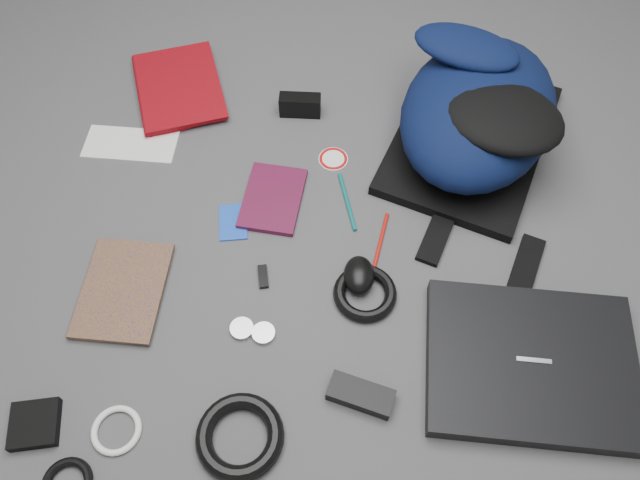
{
  "coord_description": "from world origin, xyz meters",
  "views": [
    {
      "loc": [
        0.03,
        -0.7,
        1.17
      ],
      "look_at": [
        0.0,
        0.0,
        0.02
      ],
      "focal_mm": 35.0,
      "sensor_mm": 36.0,
      "label": 1
    }
  ],
  "objects_px": {
    "dvd_case": "(273,198)",
    "compact_camera": "(300,105)",
    "comic_book": "(83,287)",
    "backpack": "(478,111)",
    "pouch": "(35,424)",
    "textbook_red": "(138,96)",
    "mouse": "(359,275)",
    "power_brick": "(361,395)",
    "laptop": "(531,364)"
  },
  "relations": [
    {
      "from": "dvd_case",
      "to": "compact_camera",
      "type": "distance_m",
      "value": 0.27
    },
    {
      "from": "comic_book",
      "to": "backpack",
      "type": "bearing_deg",
      "value": 30.38
    },
    {
      "from": "pouch",
      "to": "compact_camera",
      "type": "bearing_deg",
      "value": 61.04
    },
    {
      "from": "textbook_red",
      "to": "pouch",
      "type": "relative_size",
      "value": 3.21
    },
    {
      "from": "mouse",
      "to": "backpack",
      "type": "bearing_deg",
      "value": 54.64
    },
    {
      "from": "pouch",
      "to": "comic_book",
      "type": "bearing_deg",
      "value": 86.05
    },
    {
      "from": "dvd_case",
      "to": "compact_camera",
      "type": "bearing_deg",
      "value": 87.58
    },
    {
      "from": "compact_camera",
      "to": "pouch",
      "type": "relative_size",
      "value": 1.17
    },
    {
      "from": "comic_book",
      "to": "power_brick",
      "type": "distance_m",
      "value": 0.62
    },
    {
      "from": "power_brick",
      "to": "textbook_red",
      "type": "bearing_deg",
      "value": 144.41
    },
    {
      "from": "backpack",
      "to": "compact_camera",
      "type": "distance_m",
      "value": 0.43
    },
    {
      "from": "laptop",
      "to": "power_brick",
      "type": "height_order",
      "value": "laptop"
    },
    {
      "from": "power_brick",
      "to": "dvd_case",
      "type": "bearing_deg",
      "value": 131.41
    },
    {
      "from": "backpack",
      "to": "power_brick",
      "type": "distance_m",
      "value": 0.7
    },
    {
      "from": "comic_book",
      "to": "mouse",
      "type": "relative_size",
      "value": 2.57
    },
    {
      "from": "mouse",
      "to": "pouch",
      "type": "distance_m",
      "value": 0.68
    },
    {
      "from": "laptop",
      "to": "comic_book",
      "type": "bearing_deg",
      "value": 174.97
    },
    {
      "from": "laptop",
      "to": "dvd_case",
      "type": "bearing_deg",
      "value": 147.98
    },
    {
      "from": "mouse",
      "to": "pouch",
      "type": "height_order",
      "value": "mouse"
    },
    {
      "from": "backpack",
      "to": "laptop",
      "type": "height_order",
      "value": "backpack"
    },
    {
      "from": "comic_book",
      "to": "mouse",
      "type": "xyz_separation_m",
      "value": [
        0.57,
        0.04,
        0.01
      ]
    },
    {
      "from": "textbook_red",
      "to": "comic_book",
      "type": "relative_size",
      "value": 1.2
    },
    {
      "from": "dvd_case",
      "to": "compact_camera",
      "type": "xyz_separation_m",
      "value": [
        0.05,
        0.27,
        0.02
      ]
    },
    {
      "from": "comic_book",
      "to": "compact_camera",
      "type": "distance_m",
      "value": 0.67
    },
    {
      "from": "textbook_red",
      "to": "dvd_case",
      "type": "relative_size",
      "value": 1.54
    },
    {
      "from": "comic_book",
      "to": "pouch",
      "type": "height_order",
      "value": "pouch"
    },
    {
      "from": "laptop",
      "to": "power_brick",
      "type": "xyz_separation_m",
      "value": [
        -0.33,
        -0.07,
        -0.0
      ]
    },
    {
      "from": "backpack",
      "to": "dvd_case",
      "type": "xyz_separation_m",
      "value": [
        -0.46,
        -0.19,
        -0.1
      ]
    },
    {
      "from": "textbook_red",
      "to": "backpack",
      "type": "bearing_deg",
      "value": -25.13
    },
    {
      "from": "backpack",
      "to": "pouch",
      "type": "relative_size",
      "value": 6.06
    },
    {
      "from": "backpack",
      "to": "comic_book",
      "type": "height_order",
      "value": "backpack"
    },
    {
      "from": "textbook_red",
      "to": "mouse",
      "type": "relative_size",
      "value": 3.1
    },
    {
      "from": "comic_book",
      "to": "power_brick",
      "type": "bearing_deg",
      "value": -16.65
    },
    {
      "from": "compact_camera",
      "to": "mouse",
      "type": "relative_size",
      "value": 1.13
    },
    {
      "from": "dvd_case",
      "to": "comic_book",
      "type": "bearing_deg",
      "value": -139.69
    },
    {
      "from": "laptop",
      "to": "comic_book",
      "type": "height_order",
      "value": "laptop"
    },
    {
      "from": "pouch",
      "to": "power_brick",
      "type": "bearing_deg",
      "value": 7.59
    },
    {
      "from": "textbook_red",
      "to": "pouch",
      "type": "height_order",
      "value": "textbook_red"
    },
    {
      "from": "pouch",
      "to": "mouse",
      "type": "bearing_deg",
      "value": 29.16
    },
    {
      "from": "textbook_red",
      "to": "dvd_case",
      "type": "distance_m",
      "value": 0.47
    },
    {
      "from": "laptop",
      "to": "backpack",
      "type": "bearing_deg",
      "value": 100.3
    },
    {
      "from": "laptop",
      "to": "textbook_red",
      "type": "xyz_separation_m",
      "value": [
        -0.9,
        0.67,
        -0.0
      ]
    },
    {
      "from": "dvd_case",
      "to": "mouse",
      "type": "distance_m",
      "value": 0.28
    },
    {
      "from": "dvd_case",
      "to": "mouse",
      "type": "bearing_deg",
      "value": -37.78
    },
    {
      "from": "compact_camera",
      "to": "power_brick",
      "type": "xyz_separation_m",
      "value": [
        0.16,
        -0.72,
        -0.01
      ]
    },
    {
      "from": "laptop",
      "to": "power_brick",
      "type": "bearing_deg",
      "value": -164.0
    },
    {
      "from": "laptop",
      "to": "dvd_case",
      "type": "xyz_separation_m",
      "value": [
        -0.53,
        0.38,
        -0.01
      ]
    },
    {
      "from": "laptop",
      "to": "textbook_red",
      "type": "bearing_deg",
      "value": 146.46
    },
    {
      "from": "comic_book",
      "to": "compact_camera",
      "type": "xyz_separation_m",
      "value": [
        0.42,
        0.51,
        0.02
      ]
    },
    {
      "from": "comic_book",
      "to": "power_brick",
      "type": "height_order",
      "value": "power_brick"
    }
  ]
}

